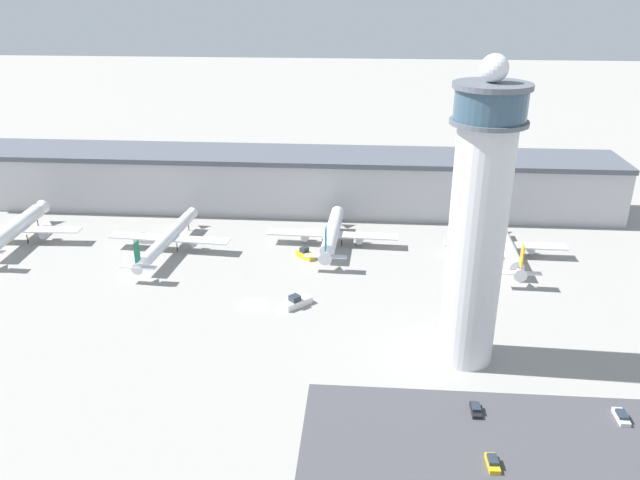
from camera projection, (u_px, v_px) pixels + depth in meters
ground_plane at (253, 305)px, 152.63m from camera, size 1000.00×1000.00×0.00m
terminal_building at (288, 180)px, 213.03m from camera, size 220.11×25.00×19.59m
control_tower at (478, 223)px, 120.04m from camera, size 14.18×14.18×61.98m
parking_lot_surface at (492, 466)px, 102.43m from camera, size 64.00×40.00×0.01m
airplane_gate_alpha at (15, 229)px, 185.96m from camera, size 38.61×38.61×14.32m
airplane_gate_bravo at (168, 238)px, 180.67m from camera, size 36.08×43.16×11.69m
airplane_gate_charlie at (332, 234)px, 184.51m from camera, size 39.20×36.83×12.75m
airplane_gate_delta at (506, 244)px, 177.01m from camera, size 34.55×40.73×12.16m
service_truck_catering at (144, 240)px, 188.21m from camera, size 6.17×3.07×2.71m
service_truck_fuel at (297, 302)px, 151.74m from camera, size 7.21×7.09×3.06m
service_truck_baggage at (305, 254)px, 178.00m from camera, size 6.03×5.62×3.03m
car_navy_sedan at (493, 463)px, 102.34m from camera, size 1.97×4.42×1.49m
car_maroon_suv at (476, 410)px, 114.96m from camera, size 1.77×4.44×1.38m
car_silver_sedan at (621, 417)px, 113.10m from camera, size 1.85×4.76×1.43m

